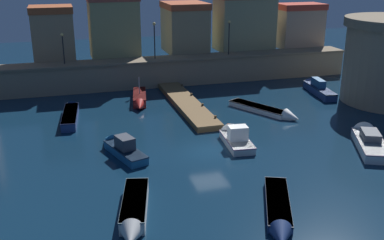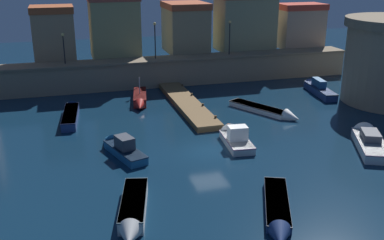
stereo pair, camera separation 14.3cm
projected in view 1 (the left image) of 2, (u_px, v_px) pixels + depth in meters
The scene contains 17 objects.
ground_plane at pixel (210, 150), 32.77m from camera, with size 105.86×105.86×0.00m, color #0C2338.
quay_wall at pixel (154, 72), 49.54m from camera, with size 44.92×3.06×2.92m.
old_town_backdrop at pixel (149, 25), 51.33m from camera, with size 42.83×5.88×8.92m.
pier_dock at pixel (187, 104), 42.59m from camera, with size 2.22×14.18×0.70m.
quay_lamp_0 at pixel (63, 43), 45.91m from camera, with size 0.32×0.32×3.12m.
quay_lamp_1 at pixel (154, 35), 48.27m from camera, with size 0.32×0.32×3.84m.
quay_lamp_2 at pixel (229, 32), 50.53m from camera, with size 0.32×0.32×3.75m.
moored_boat_0 at pixel (134, 212), 23.82m from camera, with size 2.65×6.30×1.21m.
moored_boat_1 at pixel (121, 147), 32.13m from camera, with size 2.91×5.71×1.74m.
moored_boat_2 at pixel (71, 113), 39.38m from camera, with size 1.83×7.24×1.09m.
moored_boat_3 at pixel (279, 214), 23.99m from camera, with size 3.83×6.73×1.18m.
moored_boat_4 at pixel (316, 87), 47.18m from camera, with size 2.22×7.21×1.69m.
moored_boat_5 at pixel (368, 139), 33.72m from camera, with size 4.47×6.90×1.76m.
moored_boat_6 at pixel (140, 99), 43.38m from camera, with size 2.20×6.15×2.57m.
moored_boat_8 at pixel (270, 111), 40.43m from camera, with size 4.59×7.04×1.28m.
moored_boat_9 at pixel (234, 136), 34.17m from camera, with size 2.05×5.23×2.05m.
mooring_buoy_0 at pixel (229, 126), 37.49m from camera, with size 0.48×0.48×0.48m, color #EA4C19.
Camera 1 is at (-9.77, -28.68, 12.75)m, focal length 42.87 mm.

